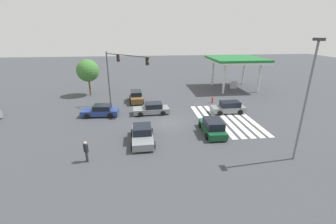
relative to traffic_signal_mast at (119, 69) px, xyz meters
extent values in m
plane|color=#3D3F44|center=(-5.74, -5.74, -5.33)|extent=(148.62, 148.62, 0.00)
cube|color=silver|center=(-5.74, -15.53, -5.32)|extent=(10.45, 0.60, 0.01)
cube|color=silver|center=(-5.74, -14.58, -5.32)|extent=(10.45, 0.60, 0.01)
cube|color=silver|center=(-5.74, -13.63, -5.32)|extent=(10.45, 0.60, 0.01)
cube|color=silver|center=(-5.74, -12.68, -5.32)|extent=(10.45, 0.60, 0.01)
cube|color=silver|center=(-5.74, -11.73, -5.32)|extent=(10.45, 0.60, 0.01)
cube|color=silver|center=(-5.74, -10.78, -5.32)|extent=(10.45, 0.60, 0.01)
cube|color=silver|center=(-5.74, -9.83, -5.32)|extent=(10.45, 0.60, 0.01)
cylinder|color=#47474C|center=(1.61, 1.61, -1.63)|extent=(0.18, 0.18, 7.39)
cylinder|color=#47474C|center=(-1.14, -1.14, 1.81)|extent=(5.58, 5.58, 0.12)
cube|color=black|center=(-0.04, -0.04, 1.34)|extent=(0.40, 0.40, 0.84)
sphere|color=red|center=(-0.16, -0.16, 1.34)|extent=(0.16, 0.16, 0.16)
cube|color=black|center=(-3.62, -3.62, 1.34)|extent=(0.40, 0.40, 0.84)
sphere|color=gold|center=(-3.73, -3.73, 1.34)|extent=(0.16, 0.16, 0.16)
cube|color=gray|center=(-3.51, -13.75, -4.82)|extent=(1.74, 4.25, 0.67)
cube|color=black|center=(-3.51, -13.99, -4.16)|extent=(1.56, 2.35, 0.66)
cylinder|color=black|center=(-4.40, -12.43, -5.02)|extent=(0.22, 0.62, 0.62)
cylinder|color=black|center=(-2.62, -12.43, -5.02)|extent=(0.22, 0.62, 0.62)
cylinder|color=black|center=(-4.40, -15.06, -5.02)|extent=(0.22, 0.62, 0.62)
cylinder|color=black|center=(-2.63, -15.07, -5.02)|extent=(0.22, 0.62, 0.62)
cube|color=#144728|center=(-9.19, -9.92, -4.85)|extent=(4.55, 1.92, 0.62)
cube|color=black|center=(-9.47, -9.91, -4.17)|extent=(2.48, 1.70, 0.75)
cylinder|color=black|center=(-7.77, -9.00, -5.02)|extent=(0.61, 0.23, 0.61)
cylinder|color=black|center=(-7.80, -10.88, -5.02)|extent=(0.61, 0.23, 0.61)
cylinder|color=black|center=(-10.57, -8.95, -5.02)|extent=(0.61, 0.23, 0.61)
cylinder|color=black|center=(-10.60, -10.84, -5.02)|extent=(0.61, 0.23, 0.61)
cube|color=gray|center=(-2.67, -3.92, -4.86)|extent=(2.13, 4.58, 0.61)
cube|color=black|center=(-2.65, -4.27, -4.24)|extent=(1.82, 2.14, 0.62)
cylinder|color=black|center=(-3.71, -2.58, -5.02)|extent=(0.25, 0.62, 0.61)
cylinder|color=black|center=(-1.77, -2.48, -5.02)|extent=(0.25, 0.62, 0.61)
cylinder|color=black|center=(-3.57, -5.36, -5.02)|extent=(0.25, 0.62, 0.61)
cylinder|color=black|center=(-1.62, -5.26, -5.02)|extent=(0.25, 0.62, 0.61)
cube|color=gray|center=(-10.28, -2.76, -4.83)|extent=(4.65, 1.99, 0.64)
cube|color=black|center=(-10.01, -2.75, -4.17)|extent=(2.05, 1.75, 0.68)
cylinder|color=black|center=(-11.69, -3.76, -5.00)|extent=(0.66, 0.23, 0.66)
cylinder|color=black|center=(-11.73, -1.82, -5.00)|extent=(0.66, 0.23, 0.66)
cylinder|color=black|center=(-8.83, -3.70, -5.00)|extent=(0.66, 0.23, 0.66)
cylinder|color=black|center=(-8.87, -1.76, -5.00)|extent=(0.66, 0.23, 0.66)
cube|color=brown|center=(2.63, -2.00, -4.75)|extent=(4.21, 1.97, 0.78)
cube|color=black|center=(2.88, -1.98, -4.05)|extent=(2.48, 1.68, 0.63)
cylinder|color=black|center=(1.43, -2.95, -4.99)|extent=(0.69, 0.27, 0.67)
cylinder|color=black|center=(1.30, -1.22, -4.99)|extent=(0.69, 0.27, 0.67)
cylinder|color=black|center=(3.96, -2.78, -4.99)|extent=(0.69, 0.27, 0.67)
cylinder|color=black|center=(3.84, -1.05, -4.99)|extent=(0.69, 0.27, 0.67)
cube|color=navy|center=(-2.71, 2.37, -4.83)|extent=(2.05, 4.48, 0.64)
cube|color=black|center=(-2.73, 2.06, -4.22)|extent=(1.75, 2.13, 0.58)
cylinder|color=black|center=(-3.58, 3.78, -5.00)|extent=(0.25, 0.67, 0.66)
cylinder|color=black|center=(-1.71, 3.68, -5.00)|extent=(0.25, 0.67, 0.66)
cylinder|color=black|center=(-3.72, 1.06, -5.00)|extent=(0.25, 0.67, 0.66)
cylinder|color=black|center=(-1.85, 0.96, -5.00)|extent=(0.25, 0.67, 0.66)
cube|color=silver|center=(8.92, -19.58, -0.35)|extent=(8.80, 8.80, 0.35)
cube|color=#196B2D|center=(8.92, -19.58, 0.01)|extent=(8.97, 8.97, 0.36)
cube|color=#B2B2B7|center=(8.92, -19.58, -4.68)|extent=(0.70, 1.10, 1.30)
cylinder|color=silver|center=(5.84, -22.66, -2.92)|extent=(0.36, 0.36, 4.81)
cylinder|color=silver|center=(12.00, -22.66, -2.92)|extent=(0.36, 0.36, 4.81)
cylinder|color=silver|center=(5.84, -16.51, -2.92)|extent=(0.36, 0.36, 4.81)
cylinder|color=silver|center=(12.00, -16.51, -2.92)|extent=(0.36, 0.36, 4.81)
cylinder|color=#38383D|center=(-13.20, 1.78, -4.90)|extent=(0.14, 0.14, 0.87)
cylinder|color=#38383D|center=(-13.31, 1.66, -4.90)|extent=(0.14, 0.14, 0.87)
cube|color=black|center=(-13.25, 1.72, -4.12)|extent=(0.41, 0.41, 0.69)
sphere|color=beige|center=(-13.25, 1.72, -3.66)|extent=(0.23, 0.23, 0.23)
cylinder|color=slate|center=(-14.86, -15.06, -0.68)|extent=(0.16, 0.16, 9.30)
cube|color=#333338|center=(-14.86, -15.06, 4.07)|extent=(0.80, 0.36, 0.20)
cylinder|color=brown|center=(7.29, 5.53, -4.06)|extent=(0.26, 0.26, 2.54)
sphere|color=#3D7533|center=(7.29, 5.53, -1.30)|extent=(3.49, 3.49, 3.49)
cylinder|color=red|center=(0.84, -13.07, -4.98)|extent=(0.22, 0.22, 0.70)
sphere|color=red|center=(0.84, -13.07, -4.57)|extent=(0.20, 0.20, 0.20)
camera|label=1|loc=(-29.63, -2.89, 4.61)|focal=24.00mm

